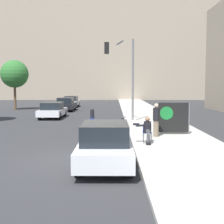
{
  "coord_description": "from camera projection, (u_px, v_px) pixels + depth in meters",
  "views": [
    {
      "loc": [
        1.16,
        -11.47,
        2.81
      ],
      "look_at": [
        1.06,
        4.23,
        1.48
      ],
      "focal_mm": 50.0,
      "sensor_mm": 36.0,
      "label": 1
    }
  ],
  "objects": [
    {
      "name": "ground_plane",
      "position": [
        83.0,
        161.0,
        11.67
      ],
      "size": [
        160.0,
        160.0,
        0.0
      ],
      "primitive_type": "plane",
      "color": "#303033"
    },
    {
      "name": "sidewalk_curb",
      "position": [
        149.0,
        118.0,
        26.59
      ],
      "size": [
        4.32,
        90.0,
        0.13
      ],
      "primitive_type": "cube",
      "color": "#B7B2A8",
      "rests_on": "ground_plane"
    },
    {
      "name": "building_backdrop_far",
      "position": [
        99.0,
        38.0,
        66.24
      ],
      "size": [
        52.0,
        12.0,
        25.67
      ],
      "color": "gray",
      "rests_on": "ground_plane"
    },
    {
      "name": "seated_protester",
      "position": [
        147.0,
        129.0,
        14.49
      ],
      "size": [
        0.92,
        0.77,
        1.23
      ],
      "rotation": [
        0.0,
        0.0,
        0.18
      ],
      "color": "#474C56",
      "rests_on": "sidewalk_curb"
    },
    {
      "name": "jogger_on_sidewalk",
      "position": [
        156.0,
        120.0,
        16.35
      ],
      "size": [
        0.34,
        0.34,
        1.75
      ],
      "rotation": [
        0.0,
        0.0,
        2.78
      ],
      "color": "#756651",
      "rests_on": "sidewalk_curb"
    },
    {
      "name": "protest_banner",
      "position": [
        173.0,
        118.0,
        17.16
      ],
      "size": [
        1.79,
        0.06,
        1.75
      ],
      "color": "slate",
      "rests_on": "sidewalk_curb"
    },
    {
      "name": "traffic_light_pole",
      "position": [
        124.0,
        67.0,
        23.2
      ],
      "size": [
        2.22,
        1.98,
        6.15
      ],
      "color": "slate",
      "rests_on": "sidewalk_curb"
    },
    {
      "name": "parked_car_curbside",
      "position": [
        105.0,
        144.0,
        10.92
      ],
      "size": [
        1.83,
        4.48,
        1.53
      ],
      "color": "silver",
      "rests_on": "ground_plane"
    },
    {
      "name": "car_on_road_nearest",
      "position": [
        53.0,
        110.0,
        27.11
      ],
      "size": [
        1.86,
        4.65,
        1.38
      ],
      "color": "silver",
      "rests_on": "ground_plane"
    },
    {
      "name": "car_on_road_midblock",
      "position": [
        66.0,
        104.0,
        34.79
      ],
      "size": [
        1.85,
        4.67,
        1.49
      ],
      "color": "black",
      "rests_on": "ground_plane"
    },
    {
      "name": "car_on_road_distant",
      "position": [
        71.0,
        102.0,
        41.04
      ],
      "size": [
        1.76,
        4.64,
        1.45
      ],
      "color": "white",
      "rests_on": "ground_plane"
    },
    {
      "name": "motorcycle_on_road",
      "position": [
        92.0,
        119.0,
        21.24
      ],
      "size": [
        0.28,
        2.16,
        1.26
      ],
      "color": "navy",
      "rests_on": "ground_plane"
    },
    {
      "name": "street_tree_midblock",
      "position": [
        14.0,
        74.0,
        35.93
      ],
      "size": [
        3.19,
        3.19,
        5.76
      ],
      "color": "brown",
      "rests_on": "ground_plane"
    }
  ]
}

